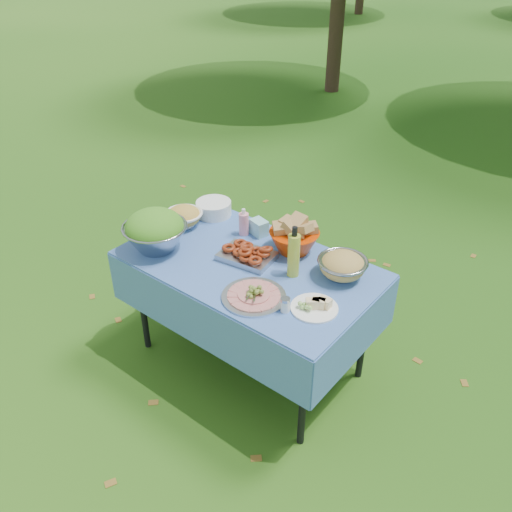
{
  "coord_description": "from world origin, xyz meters",
  "views": [
    {
      "loc": [
        1.64,
        -1.99,
        2.49
      ],
      "look_at": [
        0.05,
        0.0,
        0.83
      ],
      "focal_mm": 38.0,
      "sensor_mm": 36.0,
      "label": 1
    }
  ],
  "objects_px": {
    "plate_stack": "(214,208)",
    "oil_bottle": "(294,251)",
    "salad_bowl": "(155,230)",
    "charcuterie_platter": "(254,292)",
    "picnic_table": "(249,315)",
    "pasta_bowl_steel": "(343,265)",
    "bread_bowl": "(294,236)"
  },
  "relations": [
    {
      "from": "picnic_table",
      "to": "pasta_bowl_steel",
      "type": "height_order",
      "value": "pasta_bowl_steel"
    },
    {
      "from": "plate_stack",
      "to": "bread_bowl",
      "type": "bearing_deg",
      "value": -2.8
    },
    {
      "from": "plate_stack",
      "to": "pasta_bowl_steel",
      "type": "relative_size",
      "value": 0.85
    },
    {
      "from": "pasta_bowl_steel",
      "to": "oil_bottle",
      "type": "height_order",
      "value": "oil_bottle"
    },
    {
      "from": "plate_stack",
      "to": "oil_bottle",
      "type": "bearing_deg",
      "value": -16.51
    },
    {
      "from": "pasta_bowl_steel",
      "to": "plate_stack",
      "type": "bearing_deg",
      "value": 175.32
    },
    {
      "from": "salad_bowl",
      "to": "charcuterie_platter",
      "type": "xyz_separation_m",
      "value": [
        0.76,
        -0.01,
        -0.09
      ]
    },
    {
      "from": "plate_stack",
      "to": "oil_bottle",
      "type": "relative_size",
      "value": 0.76
    },
    {
      "from": "plate_stack",
      "to": "bread_bowl",
      "type": "xyz_separation_m",
      "value": [
        0.67,
        -0.03,
        0.05
      ]
    },
    {
      "from": "salad_bowl",
      "to": "pasta_bowl_steel",
      "type": "height_order",
      "value": "salad_bowl"
    },
    {
      "from": "charcuterie_platter",
      "to": "oil_bottle",
      "type": "xyz_separation_m",
      "value": [
        0.04,
        0.3,
        0.11
      ]
    },
    {
      "from": "plate_stack",
      "to": "oil_bottle",
      "type": "height_order",
      "value": "oil_bottle"
    },
    {
      "from": "oil_bottle",
      "to": "pasta_bowl_steel",
      "type": "bearing_deg",
      "value": 35.35
    },
    {
      "from": "bread_bowl",
      "to": "charcuterie_platter",
      "type": "xyz_separation_m",
      "value": [
        0.1,
        -0.51,
        -0.06
      ]
    },
    {
      "from": "salad_bowl",
      "to": "charcuterie_platter",
      "type": "bearing_deg",
      "value": -1.01
    },
    {
      "from": "salad_bowl",
      "to": "plate_stack",
      "type": "distance_m",
      "value": 0.53
    },
    {
      "from": "picnic_table",
      "to": "plate_stack",
      "type": "height_order",
      "value": "plate_stack"
    },
    {
      "from": "picnic_table",
      "to": "salad_bowl",
      "type": "bearing_deg",
      "value": -157.33
    },
    {
      "from": "oil_bottle",
      "to": "plate_stack",
      "type": "bearing_deg",
      "value": 163.49
    },
    {
      "from": "charcuterie_platter",
      "to": "oil_bottle",
      "type": "bearing_deg",
      "value": 82.61
    },
    {
      "from": "salad_bowl",
      "to": "charcuterie_platter",
      "type": "relative_size",
      "value": 1.11
    },
    {
      "from": "plate_stack",
      "to": "bread_bowl",
      "type": "distance_m",
      "value": 0.67
    },
    {
      "from": "bread_bowl",
      "to": "charcuterie_platter",
      "type": "distance_m",
      "value": 0.52
    },
    {
      "from": "bread_bowl",
      "to": "picnic_table",
      "type": "bearing_deg",
      "value": -114.3
    },
    {
      "from": "plate_stack",
      "to": "charcuterie_platter",
      "type": "relative_size",
      "value": 0.68
    },
    {
      "from": "salad_bowl",
      "to": "charcuterie_platter",
      "type": "distance_m",
      "value": 0.76
    },
    {
      "from": "charcuterie_platter",
      "to": "oil_bottle",
      "type": "relative_size",
      "value": 1.12
    },
    {
      "from": "plate_stack",
      "to": "charcuterie_platter",
      "type": "bearing_deg",
      "value": -34.92
    },
    {
      "from": "bread_bowl",
      "to": "charcuterie_platter",
      "type": "bearing_deg",
      "value": -78.58
    },
    {
      "from": "oil_bottle",
      "to": "bread_bowl",
      "type": "bearing_deg",
      "value": 124.17
    },
    {
      "from": "picnic_table",
      "to": "charcuterie_platter",
      "type": "relative_size",
      "value": 4.27
    },
    {
      "from": "charcuterie_platter",
      "to": "plate_stack",
      "type": "bearing_deg",
      "value": 145.08
    }
  ]
}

